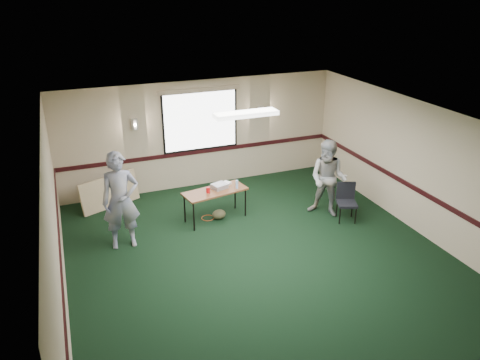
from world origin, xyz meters
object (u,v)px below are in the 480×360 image
object	(u,v)px
conference_chair	(346,199)
person_right	(328,179)
folding_table	(215,193)
person_left	(121,201)
projector	(219,186)

from	to	relation	value
conference_chair	person_right	world-z (taller)	person_right
folding_table	person_left	size ratio (longest dim) A/B	0.75
person_left	person_right	world-z (taller)	person_left
person_left	person_right	size ratio (longest dim) A/B	1.13
projector	person_right	world-z (taller)	person_right
folding_table	projector	size ratio (longest dim) A/B	4.74
folding_table	projector	xyz separation A→B (m)	(0.13, 0.08, 0.10)
folding_table	projector	world-z (taller)	projector
conference_chair	folding_table	bearing A→B (deg)	179.93
person_right	folding_table	bearing A→B (deg)	-150.11
folding_table	conference_chair	world-z (taller)	conference_chair
projector	person_right	xyz separation A→B (m)	(2.27, -0.76, 0.13)
person_left	person_right	distance (m)	4.45
folding_table	person_right	bearing A→B (deg)	-26.16
projector	folding_table	bearing A→B (deg)	-167.27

